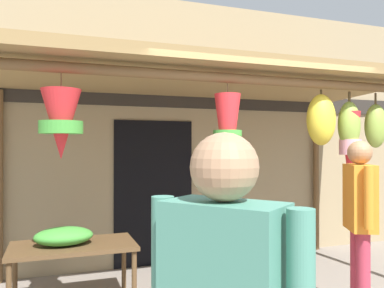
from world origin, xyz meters
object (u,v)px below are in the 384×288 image
object	(u,v)px
flower_heap_on_table	(65,236)
vendor_in_orange	(360,212)
folding_chair	(231,267)
display_table	(73,251)

from	to	relation	value
flower_heap_on_table	vendor_in_orange	distance (m)	2.89
folding_chair	vendor_in_orange	distance (m)	1.35
display_table	folding_chair	size ratio (longest dim) A/B	1.45
flower_heap_on_table	vendor_in_orange	bearing A→B (deg)	-21.77
display_table	flower_heap_on_table	world-z (taller)	flower_heap_on_table
flower_heap_on_table	display_table	bearing A→B (deg)	13.82
flower_heap_on_table	vendor_in_orange	xyz separation A→B (m)	(2.67, -1.07, 0.25)
display_table	folding_chair	bearing A→B (deg)	-27.97
display_table	vendor_in_orange	xyz separation A→B (m)	(2.59, -1.09, 0.41)
display_table	vendor_in_orange	distance (m)	2.84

